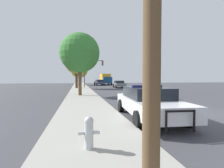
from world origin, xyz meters
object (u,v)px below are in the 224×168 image
at_px(car_background_distant, 99,82).
at_px(tree_sidewalk_mid, 76,62).
at_px(police_car, 148,101).
at_px(traffic_light, 92,68).
at_px(tree_sidewalk_near, 80,53).
at_px(tree_sidewalk_far, 79,69).
at_px(fire_hydrant, 89,132).
at_px(car_background_oncoming, 119,84).
at_px(box_truck, 106,79).

height_order(car_background_distant, tree_sidewalk_mid, tree_sidewalk_mid).
relative_size(police_car, traffic_light, 1.07).
xyz_separation_m(car_background_distant, tree_sidewalk_near, (-4.90, -24.94, 3.46)).
xyz_separation_m(tree_sidewalk_near, tree_sidewalk_far, (0.17, 27.99, -0.20)).
relative_size(traffic_light, car_background_distant, 1.08).
relative_size(car_background_distant, tree_sidewalk_near, 0.77).
xyz_separation_m(fire_hydrant, car_background_oncoming, (7.24, 27.21, 0.17)).
relative_size(police_car, box_truck, 0.82).
relative_size(fire_hydrant, tree_sidewalk_mid, 0.12).
bearing_deg(box_truck, traffic_light, 71.69).
bearing_deg(tree_sidewalk_near, car_background_oncoming, 62.67).
height_order(fire_hydrant, tree_sidewalk_near, tree_sidewalk_near).
distance_m(fire_hydrant, box_truck, 44.05).
height_order(tree_sidewalk_mid, tree_sidewalk_far, tree_sidewalk_mid).
height_order(car_background_distant, box_truck, box_truck).
relative_size(traffic_light, tree_sidewalk_mid, 0.81).
relative_size(traffic_light, tree_sidewalk_near, 0.84).
bearing_deg(police_car, car_background_distant, -89.90).
bearing_deg(car_background_distant, traffic_light, -108.70).
relative_size(police_car, tree_sidewalk_mid, 0.87).
bearing_deg(car_background_distant, tree_sidewalk_mid, -118.09).
height_order(box_truck, tree_sidewalk_near, tree_sidewalk_near).
distance_m(fire_hydrant, tree_sidewalk_far, 41.25).
relative_size(police_car, car_background_distant, 1.16).
bearing_deg(box_truck, tree_sidewalk_near, 75.84).
relative_size(car_background_oncoming, car_background_distant, 1.00).
height_order(traffic_light, tree_sidewalk_mid, tree_sidewalk_mid).
bearing_deg(car_background_oncoming, tree_sidewalk_near, 65.90).
xyz_separation_m(box_truck, tree_sidewalk_far, (-7.13, -2.34, 2.44)).
relative_size(fire_hydrant, car_background_distant, 0.16).
relative_size(police_car, fire_hydrant, 7.08).
relative_size(car_background_oncoming, tree_sidewalk_mid, 0.75).
bearing_deg(police_car, traffic_light, -85.42).
xyz_separation_m(fire_hydrant, tree_sidewalk_near, (-0.05, 13.11, 3.68)).
xyz_separation_m(fire_hydrant, traffic_light, (2.34, 28.02, 3.15)).
height_order(tree_sidewalk_mid, tree_sidewalk_near, tree_sidewalk_mid).
bearing_deg(police_car, tree_sidewalk_near, -70.18).
distance_m(fire_hydrant, tree_sidewalk_near, 13.62).
height_order(police_car, box_truck, box_truck).
bearing_deg(tree_sidewalk_far, police_car, -85.87).
height_order(traffic_light, tree_sidewalk_far, tree_sidewalk_far).
height_order(traffic_light, car_background_distant, traffic_light).
xyz_separation_m(fire_hydrant, car_background_distant, (4.85, 38.05, 0.22)).
height_order(car_background_distant, tree_sidewalk_near, tree_sidewalk_near).
distance_m(car_background_oncoming, box_truck, 16.25).
distance_m(box_truck, tree_sidewalk_mid, 19.47).
height_order(police_car, traffic_light, traffic_light).
bearing_deg(tree_sidewalk_far, car_background_oncoming, -62.88).
height_order(fire_hydrant, car_background_distant, car_background_distant).
bearing_deg(box_truck, tree_sidewalk_mid, 65.75).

